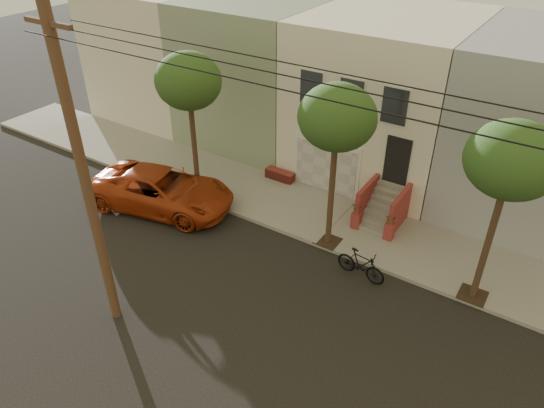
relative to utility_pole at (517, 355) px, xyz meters
The scene contains 9 objects.
ground 10.06m from the utility_pole, 158.20° to the left, with size 90.00×90.00×0.00m, color black.
sidewalk 12.78m from the utility_pole, 133.10° to the left, with size 40.00×3.70×0.15m, color gray.
house_row 16.53m from the utility_pole, 119.07° to the left, with size 33.10×11.70×7.00m.
tree_left 15.25m from the utility_pole, 152.26° to the left, with size 2.70×2.57×6.30m.
tree_mid 9.97m from the utility_pole, 134.59° to the left, with size 2.70×2.57×6.30m.
tree_right 7.26m from the utility_pole, 101.93° to the left, with size 2.70×2.57×6.30m.
utility_pole is the anchor object (origin of this frame).
pickup_truck 15.83m from the utility_pole, 158.55° to the left, with size 2.84×6.16×1.71m, color #A83713.
motorcycle 9.17m from the utility_pole, 130.51° to the left, with size 0.53×1.88×1.13m, color black.
Camera 1 is at (7.64, -10.23, 11.93)m, focal length 33.05 mm.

